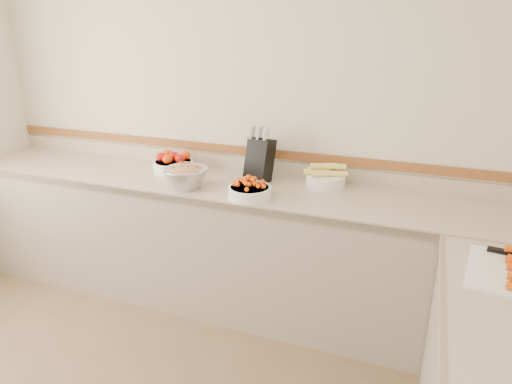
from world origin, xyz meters
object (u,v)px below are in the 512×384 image
(cherry_tomato_bowl, at_px, (250,190))
(corn_bowl, at_px, (326,177))
(rhubarb_bowl, at_px, (186,176))
(tomato_bowl, at_px, (173,163))
(knife_block, at_px, (260,159))

(cherry_tomato_bowl, distance_m, corn_bowl, 0.54)
(rhubarb_bowl, bearing_deg, corn_bowl, 23.36)
(cherry_tomato_bowl, relative_size, rhubarb_bowl, 0.94)
(rhubarb_bowl, bearing_deg, cherry_tomato_bowl, -1.91)
(tomato_bowl, height_order, rhubarb_bowl, rhubarb_bowl)
(corn_bowl, height_order, rhubarb_bowl, rhubarb_bowl)
(knife_block, xyz_separation_m, rhubarb_bowl, (-0.39, -0.31, -0.07))
(knife_block, bearing_deg, corn_bowl, 6.83)
(cherry_tomato_bowl, xyz_separation_m, corn_bowl, (0.39, 0.38, 0.01))
(knife_block, distance_m, rhubarb_bowl, 0.50)
(knife_block, xyz_separation_m, tomato_bowl, (-0.66, -0.02, -0.10))
(knife_block, relative_size, cherry_tomato_bowl, 1.42)
(cherry_tomato_bowl, relative_size, corn_bowl, 0.93)
(tomato_bowl, xyz_separation_m, corn_bowl, (1.10, 0.08, -0.00))
(cherry_tomato_bowl, bearing_deg, rhubarb_bowl, 178.09)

